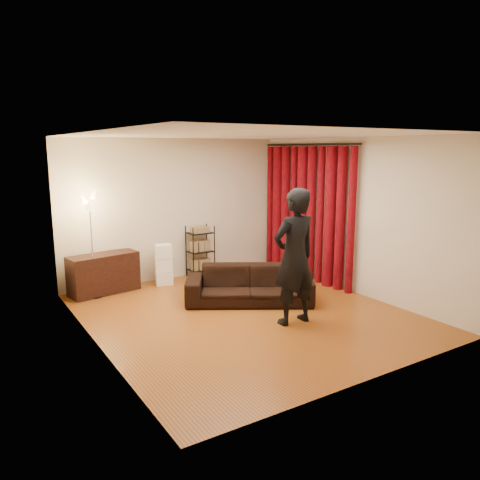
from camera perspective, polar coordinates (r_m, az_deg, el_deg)
floor at (r=7.31m, az=0.60°, el=-8.97°), size 5.00×5.00×0.00m
ceiling at (r=6.87m, az=0.64°, el=12.72°), size 5.00×5.00×0.00m
wall_back at (r=9.14m, az=-7.91°, el=3.72°), size 5.00×0.00×5.00m
wall_front at (r=5.08m, az=16.07°, el=-2.48°), size 5.00×0.00×5.00m
wall_left at (r=6.06m, az=-17.56°, el=-0.41°), size 0.00×5.00×5.00m
wall_right at (r=8.38m, az=13.69°, el=2.85°), size 0.00×5.00×5.00m
curtain_rod at (r=9.05m, az=8.40°, el=11.44°), size 0.04×2.65×0.04m
curtain at (r=9.12m, az=8.08°, el=3.22°), size 0.22×2.65×2.55m
sofa at (r=7.73m, az=1.14°, el=-5.48°), size 2.18×1.76×0.60m
person at (r=6.71m, az=6.65°, el=-2.07°), size 0.73×0.49×1.97m
media_cabinet at (r=8.57m, az=-16.27°, el=-3.95°), size 1.25×0.65×0.70m
storage_boxes at (r=8.82m, az=-9.25°, el=-2.98°), size 0.36×0.31×0.77m
wire_shelf at (r=9.26m, az=-4.87°, el=-1.40°), size 0.56×0.48×1.02m
floor_lamp at (r=8.25m, az=-17.60°, el=-0.78°), size 0.37×0.37×1.77m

